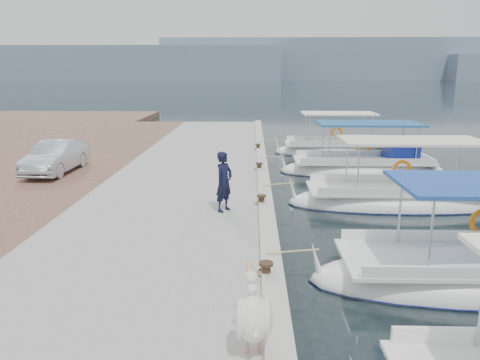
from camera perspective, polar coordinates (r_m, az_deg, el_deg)
name	(u,v)px	position (r m, az deg, el deg)	size (l,w,h in m)	color
ground	(275,239)	(12.71, 4.32, -7.21)	(400.00, 400.00, 0.00)	black
concrete_quay	(189,185)	(17.57, -6.25, -0.64)	(6.00, 40.00, 0.50)	gray
quay_curb	(263,178)	(17.34, 2.86, 0.29)	(0.44, 40.00, 0.12)	#B0AA9C
cobblestone_strip	(57,184)	(18.91, -21.44, -0.50)	(4.00, 40.00, 0.50)	brown
distant_hills	(322,63)	(215.55, 9.92, 13.82)	(330.00, 60.00, 18.00)	slate
fishing_caique_c	(402,202)	(16.68, 19.10, -2.49)	(7.65, 2.43, 2.83)	white
fishing_caique_d	(364,169)	(21.49, 14.93, 1.36)	(7.31, 2.55, 2.83)	white
fishing_caique_e	(334,151)	(26.16, 11.38, 3.46)	(6.49, 2.41, 2.83)	white
mooring_bollards	(262,199)	(13.91, 2.64, -2.38)	(0.28, 20.28, 0.33)	black
pelican	(253,316)	(6.86, 1.60, -16.21)	(0.53, 1.38, 1.07)	tan
fisherman	(224,182)	(13.23, -1.96, -0.21)	(0.63, 0.41, 1.72)	black
parked_car	(56,157)	(19.74, -21.56, 2.63)	(1.32, 3.78, 1.25)	#ACB6C4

